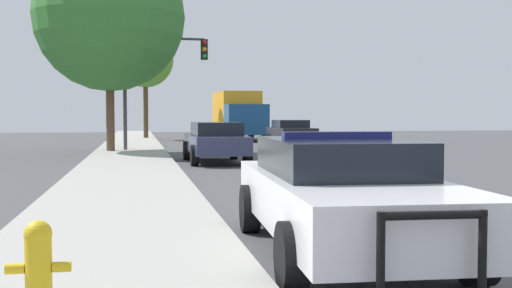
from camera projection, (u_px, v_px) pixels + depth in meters
The scene contains 9 objects.
sidewalk_left at pixel (112, 258), 7.08m from camera, with size 3.00×110.00×0.13m.
police_car at pixel (341, 192), 7.63m from camera, with size 2.23×5.24×1.44m.
fire_hydrant at pixel (38, 264), 4.90m from camera, with size 0.48×0.21×0.72m.
traffic_light at pixel (159, 69), 28.08m from camera, with size 3.69×0.35×5.01m.
car_background_midblock at pixel (216, 141), 22.12m from camera, with size 2.02×4.65×1.40m.
car_background_oncoming at pixel (291, 133), 31.40m from camera, with size 1.94×4.03×1.40m.
box_truck at pixel (238, 114), 42.17m from camera, with size 2.78×7.59×3.17m.
tree_sidewalk_far at pixel (145, 60), 42.49m from camera, with size 3.71×3.71×7.06m.
tree_sidewalk_mid at pixel (109, 16), 26.91m from camera, with size 6.34×6.34×8.85m.
Camera 1 is at (-4.82, -7.19, 1.65)m, focal length 45.00 mm.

